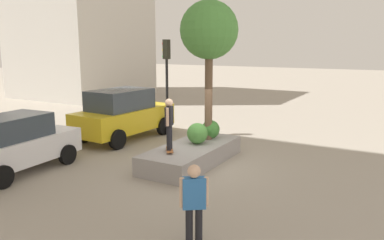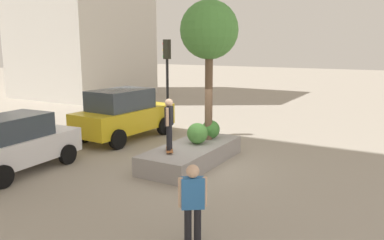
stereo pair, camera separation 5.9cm
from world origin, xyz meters
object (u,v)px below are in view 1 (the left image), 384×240
object	(u,v)px
police_car	(16,143)
passerby_with_bag	(194,200)
taxi_cab	(123,114)
planter_ledge	(192,154)
plaza_tree	(209,32)
skateboarder	(169,120)
traffic_light_corner	(167,71)
skateboard	(170,150)

from	to	relation	value
police_car	passerby_with_bag	world-z (taller)	police_car
taxi_cab	passerby_with_bag	distance (m)	9.70
planter_ledge	passerby_with_bag	distance (m)	5.64
plaza_tree	taxi_cab	bearing A→B (deg)	83.13
planter_ledge	skateboarder	distance (m)	1.71
plaza_tree	traffic_light_corner	distance (m)	4.11
police_car	traffic_light_corner	bearing A→B (deg)	-10.90
taxi_cab	passerby_with_bag	xyz separation A→B (m)	(-6.48, -7.21, -0.11)
traffic_light_corner	passerby_with_bag	distance (m)	10.17
plaza_tree	traffic_light_corner	world-z (taller)	plaza_tree
taxi_cab	traffic_light_corner	xyz separation A→B (m)	(1.54, -1.26, 1.83)
skateboarder	police_car	size ratio (longest dim) A/B	0.40
police_car	passerby_with_bag	xyz separation A→B (m)	(-1.23, -7.26, 0.05)
plaza_tree	passerby_with_bag	xyz separation A→B (m)	(-5.94, -2.77, -3.50)
skateboarder	passerby_with_bag	size ratio (longest dim) A/B	0.96
taxi_cab	passerby_with_bag	size ratio (longest dim) A/B	2.77
police_car	passerby_with_bag	bearing A→B (deg)	-99.60
plaza_tree	passerby_with_bag	bearing A→B (deg)	-155.01
skateboard	police_car	size ratio (longest dim) A/B	0.19
skateboarder	passerby_with_bag	distance (m)	4.96
plaza_tree	taxi_cab	xyz separation A→B (m)	(0.54, 4.44, -3.39)
plaza_tree	police_car	distance (m)	7.42
police_car	plaza_tree	bearing A→B (deg)	-43.62
planter_ledge	plaza_tree	world-z (taller)	plaza_tree
taxi_cab	skateboard	bearing A→B (deg)	-122.79
skateboarder	plaza_tree	bearing A→B (deg)	-8.45
skateboard	passerby_with_bag	world-z (taller)	passerby_with_bag
police_car	traffic_light_corner	world-z (taller)	traffic_light_corner
skateboarder	traffic_light_corner	size ratio (longest dim) A/B	0.39
skateboarder	passerby_with_bag	xyz separation A→B (m)	(-3.82, -3.09, -0.67)
plaza_tree	passerby_with_bag	world-z (taller)	plaza_tree
planter_ledge	taxi_cab	bearing A→B (deg)	69.50
skateboard	skateboarder	size ratio (longest dim) A/B	0.46
police_car	taxi_cab	world-z (taller)	taxi_cab
planter_ledge	traffic_light_corner	size ratio (longest dim) A/B	1.01
skateboard	traffic_light_corner	size ratio (longest dim) A/B	0.18
skateboard	passerby_with_bag	xyz separation A→B (m)	(-3.82, -3.09, 0.31)
taxi_cab	police_car	bearing A→B (deg)	179.47
planter_ledge	police_car	size ratio (longest dim) A/B	1.04
police_car	traffic_light_corner	size ratio (longest dim) A/B	0.96
taxi_cab	traffic_light_corner	bearing A→B (deg)	-39.28
passerby_with_bag	skateboarder	bearing A→B (deg)	38.93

